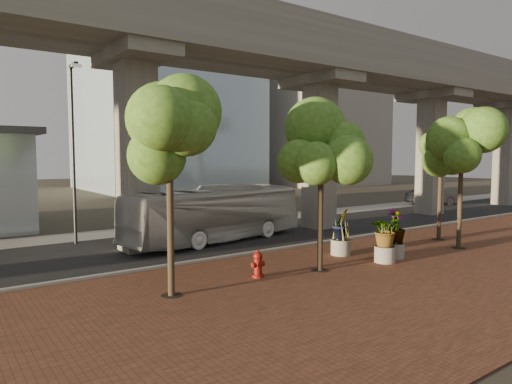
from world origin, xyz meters
TOP-DOWN VIEW (x-y plane):
  - ground at (0.00, 0.00)m, footprint 160.00×160.00m
  - brick_plaza at (0.00, -8.00)m, footprint 70.00×13.00m
  - asphalt_road at (0.00, 2.00)m, footprint 90.00×8.00m
  - curb_strip at (0.00, -2.00)m, footprint 70.00×0.25m
  - far_sidewalk at (0.00, 7.50)m, footprint 90.00×3.00m
  - transit_viaduct at (0.00, 2.00)m, footprint 72.00×5.60m
  - midrise_block at (38.00, 36.00)m, footprint 18.00×16.00m
  - transit_bus at (-1.76, 1.77)m, footprint 10.92×4.12m
  - parked_car at (24.22, 5.72)m, footprint 5.16×3.37m
  - fire_hydrant at (-4.28, -5.50)m, footprint 0.51×0.46m
  - planter_front at (1.57, -6.73)m, footprint 1.96×1.96m
  - planter_right at (2.62, -6.44)m, footprint 2.08×2.08m
  - planter_left at (1.13, -4.58)m, footprint 2.02×2.02m
  - street_tree_far_west at (-7.92, -5.70)m, footprint 4.00×4.00m
  - street_tree_near_west at (-1.68, -6.13)m, footprint 3.77×3.77m
  - street_tree_near_east at (6.99, -6.92)m, footprint 3.69×3.69m
  - street_tree_far_east at (8.34, -4.99)m, footprint 3.09×3.09m
  - streetlamp_west at (-8.06, 5.37)m, footprint 0.45×1.33m
  - streetlamp_east at (10.75, 6.79)m, footprint 0.44×1.28m

SIDE VIEW (x-z plane):
  - ground at x=0.00m, z-range 0.00..0.00m
  - asphalt_road at x=0.00m, z-range 0.00..0.04m
  - brick_plaza at x=0.00m, z-range 0.00..0.06m
  - far_sidewalk at x=0.00m, z-range 0.00..0.06m
  - curb_strip at x=0.00m, z-range 0.00..0.16m
  - fire_hydrant at x=-4.28m, z-range 0.04..1.07m
  - parked_car at x=24.22m, z-range 0.00..1.61m
  - planter_front at x=1.57m, z-range 0.29..2.45m
  - planter_right at x=2.62m, z-range 0.29..2.51m
  - planter_left at x=1.13m, z-range 0.30..2.51m
  - transit_bus at x=-1.76m, z-range 0.00..2.97m
  - street_tree_far_east at x=8.34m, z-range 1.68..7.78m
  - street_tree_near_west at x=-1.68m, z-range 1.59..8.13m
  - streetlamp_east at x=10.75m, z-range 0.74..9.54m
  - street_tree_far_west at x=-7.92m, z-range 1.68..8.60m
  - street_tree_near_east at x=6.99m, z-range 1.76..8.57m
  - streetlamp_west at x=-8.06m, z-range 0.76..9.95m
  - transit_viaduct at x=0.00m, z-range 1.09..13.49m
  - midrise_block at x=38.00m, z-range 0.00..24.00m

